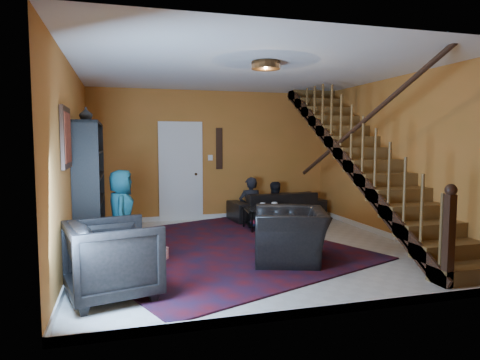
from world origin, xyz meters
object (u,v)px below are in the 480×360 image
(sofa, at_px, (277,205))
(armchair_left, at_px, (113,259))
(armchair_right, at_px, (290,235))
(coffee_table, at_px, (272,217))
(bookshelf, at_px, (91,189))

(sofa, xyz_separation_m, armchair_left, (-3.39, -3.98, 0.12))
(armchair_right, distance_m, coffee_table, 2.23)
(sofa, distance_m, armchair_right, 3.31)
(armchair_left, height_order, coffee_table, armchair_left)
(bookshelf, relative_size, armchair_left, 2.13)
(bookshelf, height_order, coffee_table, bookshelf)
(bookshelf, xyz_separation_m, armchair_left, (0.35, -2.28, -0.54))
(sofa, relative_size, armchair_left, 2.21)
(armchair_left, distance_m, armchair_right, 2.55)
(bookshelf, bearing_deg, armchair_left, -81.14)
(armchair_left, xyz_separation_m, armchair_right, (2.41, 0.82, -0.06))
(sofa, height_order, coffee_table, sofa)
(sofa, height_order, armchair_right, armchair_right)
(bookshelf, distance_m, sofa, 4.17)
(bookshelf, xyz_separation_m, coffee_table, (3.28, 0.70, -0.74))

